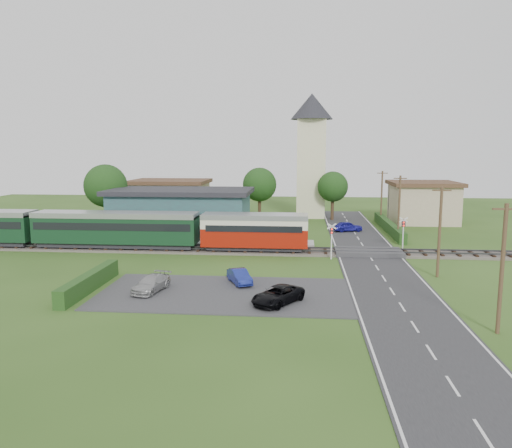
# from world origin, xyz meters

# --- Properties ---
(ground) EXTENTS (120.00, 120.00, 0.00)m
(ground) POSITION_xyz_m (0.00, 0.00, 0.00)
(ground) COLOR #2D4C19
(railway_track) EXTENTS (76.00, 3.20, 0.49)m
(railway_track) POSITION_xyz_m (0.00, 2.00, 0.11)
(railway_track) COLOR #4C443D
(railway_track) RESTS_ON ground
(road) EXTENTS (6.00, 70.00, 0.05)m
(road) POSITION_xyz_m (10.00, 0.00, 0.03)
(road) COLOR #28282B
(road) RESTS_ON ground
(car_park) EXTENTS (17.00, 9.00, 0.08)m
(car_park) POSITION_xyz_m (-1.50, -12.00, 0.04)
(car_park) COLOR #333335
(car_park) RESTS_ON ground
(crossing_deck) EXTENTS (6.20, 3.40, 0.45)m
(crossing_deck) POSITION_xyz_m (10.00, 2.00, 0.23)
(crossing_deck) COLOR #333335
(crossing_deck) RESTS_ON ground
(platform) EXTENTS (30.00, 3.00, 0.45)m
(platform) POSITION_xyz_m (-10.00, 5.20, 0.23)
(platform) COLOR gray
(platform) RESTS_ON ground
(equipment_hut) EXTENTS (2.30, 2.30, 2.55)m
(equipment_hut) POSITION_xyz_m (-18.00, 5.20, 1.75)
(equipment_hut) COLOR beige
(equipment_hut) RESTS_ON platform
(station_building) EXTENTS (16.00, 9.00, 5.30)m
(station_building) POSITION_xyz_m (-10.00, 10.99, 2.69)
(station_building) COLOR #2E6866
(station_building) RESTS_ON ground
(train) EXTENTS (43.20, 2.90, 3.40)m
(train) POSITION_xyz_m (-17.47, 2.00, 2.18)
(train) COLOR #232328
(train) RESTS_ON ground
(church_tower) EXTENTS (6.00, 6.00, 17.60)m
(church_tower) POSITION_xyz_m (5.00, 28.00, 10.23)
(church_tower) COLOR beige
(church_tower) RESTS_ON ground
(house_west) EXTENTS (10.80, 8.80, 5.50)m
(house_west) POSITION_xyz_m (-15.00, 25.00, 2.79)
(house_west) COLOR tan
(house_west) RESTS_ON ground
(house_east) EXTENTS (8.80, 8.80, 5.50)m
(house_east) POSITION_xyz_m (20.00, 24.00, 2.80)
(house_east) COLOR tan
(house_east) RESTS_ON ground
(hedge_carpark) EXTENTS (0.80, 9.00, 1.20)m
(hedge_carpark) POSITION_xyz_m (-11.00, -12.00, 0.60)
(hedge_carpark) COLOR #193814
(hedge_carpark) RESTS_ON ground
(hedge_roadside) EXTENTS (0.80, 18.00, 1.20)m
(hedge_roadside) POSITION_xyz_m (14.20, 16.00, 0.60)
(hedge_roadside) COLOR #193814
(hedge_roadside) RESTS_ON ground
(hedge_station) EXTENTS (22.00, 0.80, 1.30)m
(hedge_station) POSITION_xyz_m (-10.00, 15.50, 0.65)
(hedge_station) COLOR #193814
(hedge_station) RESTS_ON ground
(tree_a) EXTENTS (5.20, 5.20, 8.00)m
(tree_a) POSITION_xyz_m (-20.00, 14.00, 5.38)
(tree_a) COLOR #332316
(tree_a) RESTS_ON ground
(tree_b) EXTENTS (4.60, 4.60, 7.34)m
(tree_b) POSITION_xyz_m (-2.00, 23.00, 5.02)
(tree_b) COLOR #332316
(tree_b) RESTS_ON ground
(tree_c) EXTENTS (4.20, 4.20, 6.78)m
(tree_c) POSITION_xyz_m (8.00, 25.00, 4.65)
(tree_c) COLOR #332316
(tree_c) RESTS_ON ground
(utility_pole_a) EXTENTS (1.40, 0.22, 7.00)m
(utility_pole_a) POSITION_xyz_m (14.20, -18.00, 3.63)
(utility_pole_a) COLOR #473321
(utility_pole_a) RESTS_ON ground
(utility_pole_b) EXTENTS (1.40, 0.22, 7.00)m
(utility_pole_b) POSITION_xyz_m (14.20, -6.00, 3.63)
(utility_pole_b) COLOR #473321
(utility_pole_b) RESTS_ON ground
(utility_pole_c) EXTENTS (1.40, 0.22, 7.00)m
(utility_pole_c) POSITION_xyz_m (14.20, 10.00, 3.63)
(utility_pole_c) COLOR #473321
(utility_pole_c) RESTS_ON ground
(utility_pole_d) EXTENTS (1.40, 0.22, 7.00)m
(utility_pole_d) POSITION_xyz_m (14.20, 22.00, 3.63)
(utility_pole_d) COLOR #473321
(utility_pole_d) RESTS_ON ground
(crossing_signal_near) EXTENTS (0.84, 0.28, 3.28)m
(crossing_signal_near) POSITION_xyz_m (6.40, -0.41, 2.14)
(crossing_signal_near) COLOR silver
(crossing_signal_near) RESTS_ON ground
(crossing_signal_far) EXTENTS (0.84, 0.28, 3.28)m
(crossing_signal_far) POSITION_xyz_m (13.60, 4.39, 2.14)
(crossing_signal_far) COLOR silver
(crossing_signal_far) RESTS_ON ground
(streetlamp_west) EXTENTS (0.30, 0.30, 5.15)m
(streetlamp_west) POSITION_xyz_m (-22.00, 20.00, 3.04)
(streetlamp_west) COLOR #3F3F47
(streetlamp_west) RESTS_ON ground
(streetlamp_east) EXTENTS (0.30, 0.30, 5.15)m
(streetlamp_east) POSITION_xyz_m (16.00, 27.00, 3.04)
(streetlamp_east) COLOR #3F3F47
(streetlamp_east) RESTS_ON ground
(car_on_road) EXTENTS (3.78, 2.35, 1.20)m
(car_on_road) POSITION_xyz_m (9.24, 15.09, 0.65)
(car_on_road) COLOR #1C1A92
(car_on_road) RESTS_ON road
(car_park_blue) EXTENTS (2.30, 3.31, 1.04)m
(car_park_blue) POSITION_xyz_m (-0.75, -9.50, 0.60)
(car_park_blue) COLOR navy
(car_park_blue) RESTS_ON car_park
(car_park_silver) EXTENTS (2.24, 3.94, 1.08)m
(car_park_silver) POSITION_xyz_m (-6.55, -12.06, 0.62)
(car_park_silver) COLOR #9E9E9E
(car_park_silver) RESTS_ON car_park
(car_park_dark) EXTENTS (3.69, 4.32, 1.10)m
(car_park_dark) POSITION_xyz_m (2.26, -14.05, 0.63)
(car_park_dark) COLOR black
(car_park_dark) RESTS_ON car_park
(pedestrian_near) EXTENTS (0.73, 0.63, 1.69)m
(pedestrian_near) POSITION_xyz_m (-0.92, 4.78, 1.30)
(pedestrian_near) COLOR gray
(pedestrian_near) RESTS_ON platform
(pedestrian_far) EXTENTS (0.78, 0.92, 1.69)m
(pedestrian_far) POSITION_xyz_m (-13.99, 4.87, 1.29)
(pedestrian_far) COLOR gray
(pedestrian_far) RESTS_ON platform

